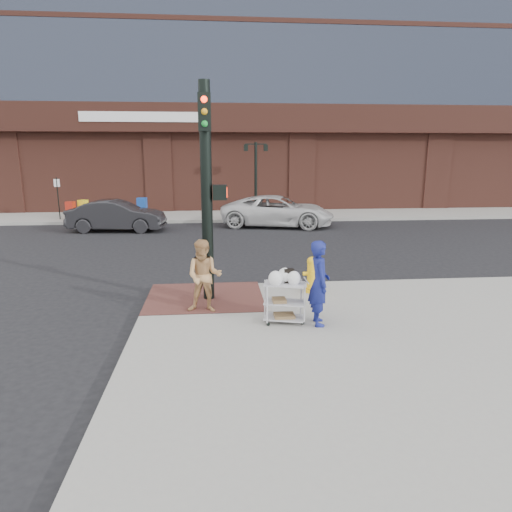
{
  "coord_description": "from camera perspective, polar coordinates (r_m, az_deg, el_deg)",
  "views": [
    {
      "loc": [
        -0.32,
        -9.8,
        3.6
      ],
      "look_at": [
        0.61,
        0.48,
        1.25
      ],
      "focal_mm": 32.0,
      "sensor_mm": 36.0,
      "label": 1
    }
  ],
  "objects": [
    {
      "name": "minivan_white",
      "position": [
        22.72,
        2.73,
        5.63
      ],
      "size": [
        5.95,
        3.78,
        1.53
      ],
      "primitive_type": "imported",
      "rotation": [
        0.0,
        0.0,
        1.33
      ],
      "color": "silver",
      "rests_on": "ground"
    },
    {
      "name": "parking_sign",
      "position": [
        26.22,
        -23.49,
        6.62
      ],
      "size": [
        0.05,
        0.05,
        2.2
      ],
      "primitive_type": "cylinder",
      "color": "black",
      "rests_on": "sidewalk_far"
    },
    {
      "name": "fire_hydrant",
      "position": [
        11.53,
        6.93,
        -2.27
      ],
      "size": [
        0.43,
        0.3,
        0.91
      ],
      "color": "yellow",
      "rests_on": "sidewalk_near"
    },
    {
      "name": "sedan_dark",
      "position": [
        22.26,
        -17.02,
        4.84
      ],
      "size": [
        4.52,
        1.89,
        1.45
      ],
      "primitive_type": "imported",
      "rotation": [
        0.0,
        0.0,
        1.49
      ],
      "color": "black",
      "rests_on": "ground"
    },
    {
      "name": "brick_curb_ramp",
      "position": [
        11.24,
        -6.39,
        -5.1
      ],
      "size": [
        2.8,
        2.4,
        0.01
      ],
      "primitive_type": "cube",
      "color": "#562C28",
      "rests_on": "sidewalk_near"
    },
    {
      "name": "sidewalk_far",
      "position": [
        43.86,
        11.96,
        7.93
      ],
      "size": [
        65.0,
        36.0,
        0.15
      ],
      "primitive_type": "cube",
      "color": "gray",
      "rests_on": "ground"
    },
    {
      "name": "newsbox_yellow",
      "position": [
        26.0,
        -20.76,
        5.47
      ],
      "size": [
        0.53,
        0.51,
        1.0
      ],
      "primitive_type": "cube",
      "rotation": [
        0.0,
        0.0,
        -0.38
      ],
      "color": "yellow",
      "rests_on": "sidewalk_far"
    },
    {
      "name": "lamp_post",
      "position": [
        25.92,
        -0.03,
        10.65
      ],
      "size": [
        1.32,
        0.22,
        4.0
      ],
      "color": "black",
      "rests_on": "sidewalk_far"
    },
    {
      "name": "bank_building",
      "position": [
        42.47,
        2.46,
        27.19
      ],
      "size": [
        42.0,
        26.0,
        28.0
      ],
      "primitive_type": "cube",
      "color": "brown",
      "rests_on": "sidewalk_far"
    },
    {
      "name": "newsbox_blue",
      "position": [
        25.21,
        -14.03,
        5.84
      ],
      "size": [
        0.52,
        0.48,
        1.11
      ],
      "primitive_type": "cube",
      "rotation": [
        0.0,
        0.0,
        -0.13
      ],
      "color": "#18429D",
      "rests_on": "sidewalk_far"
    },
    {
      "name": "utility_cart",
      "position": [
        9.43,
        3.58,
        -5.32
      ],
      "size": [
        0.91,
        0.65,
        1.14
      ],
      "color": "#B3B2B8",
      "rests_on": "sidewalk_near"
    },
    {
      "name": "ground",
      "position": [
        10.44,
        -3.14,
        -7.36
      ],
      "size": [
        220.0,
        220.0,
        0.0
      ],
      "primitive_type": "plane",
      "color": "black",
      "rests_on": "ground"
    },
    {
      "name": "traffic_signal_pole",
      "position": [
        10.6,
        -6.09,
        8.59
      ],
      "size": [
        0.61,
        0.51,
        5.0
      ],
      "color": "black",
      "rests_on": "sidewalk_near"
    },
    {
      "name": "newsbox_red",
      "position": [
        25.84,
        -22.14,
        5.27
      ],
      "size": [
        0.47,
        0.44,
        0.96
      ],
      "primitive_type": "cube",
      "rotation": [
        0.0,
        0.0,
        -0.21
      ],
      "color": "#AE2113",
      "rests_on": "sidewalk_far"
    },
    {
      "name": "pedestrian_tan",
      "position": [
        10.03,
        -6.48,
        -2.52
      ],
      "size": [
        0.87,
        0.73,
        1.62
      ],
      "primitive_type": "imported",
      "rotation": [
        0.0,
        0.0,
        -0.15
      ],
      "color": "tan",
      "rests_on": "sidewalk_near"
    },
    {
      "name": "woman_blue",
      "position": [
        9.31,
        7.91,
        -3.36
      ],
      "size": [
        0.44,
        0.65,
        1.75
      ],
      "primitive_type": "imported",
      "rotation": [
        0.0,
        0.0,
        1.54
      ],
      "color": "navy",
      "rests_on": "sidewalk_near"
    }
  ]
}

